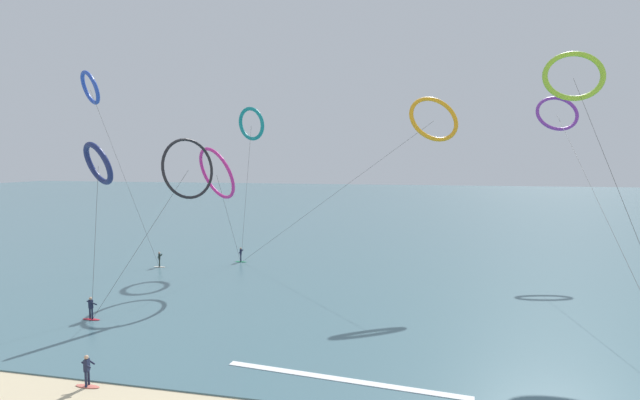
# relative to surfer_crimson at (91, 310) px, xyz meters

# --- Properties ---
(sea_water) EXTENTS (400.00, 200.00, 0.08)m
(sea_water) POSITION_rel_surfer_crimson_xyz_m (15.73, 91.78, -0.78)
(sea_water) COLOR #476B75
(sea_water) RESTS_ON ground
(surfer_crimson) EXTENTS (1.40, 0.65, 1.70)m
(surfer_crimson) POSITION_rel_surfer_crimson_xyz_m (0.00, 0.00, 0.00)
(surfer_crimson) COLOR red
(surfer_crimson) RESTS_ON ground
(surfer_coral) EXTENTS (1.40, 0.63, 1.70)m
(surfer_coral) POSITION_rel_surfer_crimson_xyz_m (6.69, -8.73, -0.08)
(surfer_coral) COLOR #EA7260
(surfer_coral) RESTS_ON ground
(surfer_emerald) EXTENTS (1.40, 0.65, 1.70)m
(surfer_emerald) POSITION_rel_surfer_crimson_xyz_m (3.46, 20.48, 0.00)
(surfer_emerald) COLOR #199351
(surfer_emerald) RESTS_ON ground
(surfer_ivory) EXTENTS (1.40, 0.71, 1.70)m
(surfer_ivory) POSITION_rel_surfer_crimson_xyz_m (-4.27, 16.19, 0.00)
(surfer_ivory) COLOR silver
(surfer_ivory) RESTS_ON ground
(kite_lime) EXTENTS (4.74, 21.13, 20.61)m
(kite_lime) POSITION_rel_surfer_crimson_xyz_m (35.19, 11.99, 17.60)
(kite_lime) COLOR #8CC62D
(kite_lime) RESTS_ON ground
(kite_violet) EXTENTS (5.26, 37.40, 19.26)m
(kite_violet) POSITION_rel_surfer_crimson_xyz_m (38.71, 29.62, 16.27)
(kite_violet) COLOR purple
(kite_violet) RESTS_ON ground
(kite_teal) EXTENTS (4.14, 5.08, 18.10)m
(kite_teal) POSITION_rel_surfer_crimson_xyz_m (3.54, 24.20, 15.25)
(kite_teal) COLOR teal
(kite_teal) RESTS_ON ground
(kite_charcoal) EXTENTS (5.91, 9.42, 13.62)m
(kite_charcoal) POSITION_rel_surfer_crimson_xyz_m (4.39, 6.88, 10.22)
(kite_charcoal) COLOR black
(kite_charcoal) RESTS_ON ground
(kite_cobalt) EXTENTS (10.52, 3.52, 21.68)m
(kite_cobalt) POSITION_rel_surfer_crimson_xyz_m (-12.72, 17.08, 18.96)
(kite_cobalt) COLOR #2647B7
(kite_cobalt) RESTS_ON ground
(kite_navy) EXTENTS (3.93, 4.23, 13.23)m
(kite_navy) POSITION_rel_surfer_crimson_xyz_m (-0.90, 2.60, 10.67)
(kite_navy) COLOR navy
(kite_navy) RESTS_ON ground
(kite_amber) EXTENTS (24.03, 5.87, 17.97)m
(kite_amber) POSITION_rel_surfer_crimson_xyz_m (24.59, 17.01, 14.85)
(kite_amber) COLOR orange
(kite_amber) RESTS_ON ground
(kite_magenta) EXTENTS (5.68, 10.88, 13.01)m
(kite_magenta) POSITION_rel_surfer_crimson_xyz_m (4.53, 12.11, 9.67)
(kite_magenta) COLOR #CC288E
(kite_magenta) RESTS_ON ground
(wave_crest_mid) EXTENTS (13.33, 1.81, 0.12)m
(wave_crest_mid) POSITION_rel_surfer_crimson_xyz_m (19.60, -5.36, -0.76)
(wave_crest_mid) COLOR white
(wave_crest_mid) RESTS_ON ground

